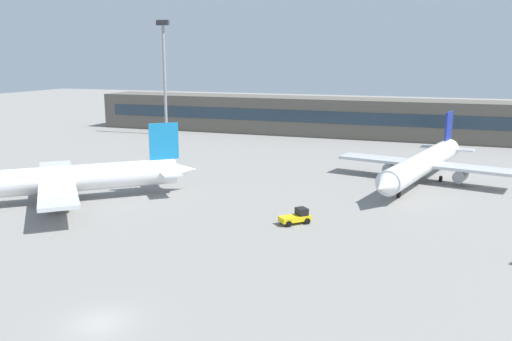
{
  "coord_description": "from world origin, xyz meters",
  "views": [
    {
      "loc": [
        22.49,
        -29.19,
        18.61
      ],
      "look_at": [
        -2.56,
        40.0,
        3.0
      ],
      "focal_mm": 37.5,
      "sensor_mm": 36.0,
      "label": 1
    }
  ],
  "objects_px": {
    "floodlight_tower_west": "(164,70)",
    "baggage_tug_yellow": "(297,217)",
    "airplane_near": "(47,181)",
    "airplane_mid": "(423,164)"
  },
  "relations": [
    {
      "from": "airplane_near",
      "to": "baggage_tug_yellow",
      "type": "distance_m",
      "value": 32.98
    },
    {
      "from": "airplane_near",
      "to": "floodlight_tower_west",
      "type": "bearing_deg",
      "value": 105.38
    },
    {
      "from": "floodlight_tower_west",
      "to": "baggage_tug_yellow",
      "type": "bearing_deg",
      "value": -49.78
    },
    {
      "from": "airplane_near",
      "to": "baggage_tug_yellow",
      "type": "xyz_separation_m",
      "value": [
        32.81,
        2.54,
        -2.19
      ]
    },
    {
      "from": "airplane_near",
      "to": "airplane_mid",
      "type": "bearing_deg",
      "value": 32.62
    },
    {
      "from": "airplane_near",
      "to": "floodlight_tower_west",
      "type": "relative_size",
      "value": 1.17
    },
    {
      "from": "airplane_mid",
      "to": "airplane_near",
      "type": "bearing_deg",
      "value": -147.38
    },
    {
      "from": "airplane_near",
      "to": "airplane_mid",
      "type": "xyz_separation_m",
      "value": [
        45.15,
        28.9,
        -0.1
      ]
    },
    {
      "from": "airplane_near",
      "to": "floodlight_tower_west",
      "type": "height_order",
      "value": "floodlight_tower_west"
    },
    {
      "from": "airplane_near",
      "to": "floodlight_tower_west",
      "type": "distance_m",
      "value": 64.81
    }
  ]
}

